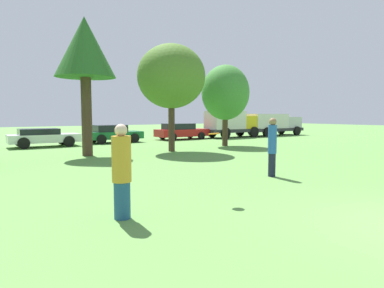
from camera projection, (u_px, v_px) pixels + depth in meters
name	position (u px, v px, depth m)	size (l,w,h in m)	color
person_thrower	(122.00, 171.00, 6.55)	(0.38, 0.38, 1.87)	navy
person_catcher	(272.00, 146.00, 11.04)	(0.28, 0.28, 1.94)	#191E33
frisbee	(214.00, 134.00, 7.99)	(0.26, 0.26, 0.05)	orange
tree_1	(85.00, 50.00, 16.34)	(2.92, 2.92, 6.79)	#473323
tree_2	(171.00, 77.00, 18.42)	(3.75, 3.75, 5.90)	#473323
tree_3	(225.00, 93.00, 21.80)	(3.11, 3.11, 5.26)	#473323
parked_car_white	(43.00, 137.00, 21.33)	(4.23, 2.05, 1.17)	silver
parked_car_green	(113.00, 133.00, 24.55)	(4.02, 2.08, 1.30)	#196633
parked_car_red	(181.00, 131.00, 27.88)	(4.44, 2.01, 1.32)	red
delivery_truck_yellow	(231.00, 123.00, 30.09)	(5.37, 2.23, 2.37)	#2D2D33
delivery_truck_silver	(272.00, 123.00, 33.10)	(6.83, 2.40, 2.12)	#2D2D33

